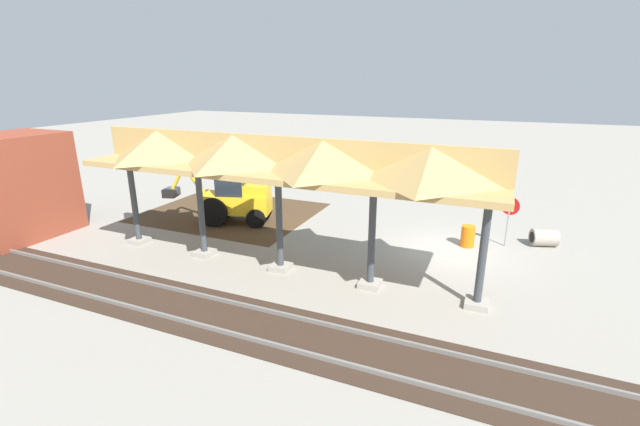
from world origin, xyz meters
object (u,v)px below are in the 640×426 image
object	(u,v)px
concrete_pipe	(544,238)
traffic_barrel	(468,236)
brick_utility_building	(15,186)
backhoe	(234,197)
stop_sign	(509,211)

from	to	relation	value
concrete_pipe	traffic_barrel	world-z (taller)	traffic_barrel
concrete_pipe	traffic_barrel	xyz separation A→B (m)	(2.94, 1.32, 0.08)
concrete_pipe	brick_utility_building	xyz separation A→B (m)	(21.42, 7.63, 1.87)
backhoe	concrete_pipe	size ratio (longest dim) A/B	4.51
concrete_pipe	backhoe	bearing A→B (deg)	10.24
brick_utility_building	traffic_barrel	distance (m)	19.60
stop_sign	brick_utility_building	bearing A→B (deg)	19.31
stop_sign	concrete_pipe	distance (m)	1.99
backhoe	concrete_pipe	xyz separation A→B (m)	(-13.67, -2.47, -0.90)
stop_sign	backhoe	distance (m)	12.33
stop_sign	concrete_pipe	bearing A→B (deg)	-156.39
stop_sign	concrete_pipe	world-z (taller)	stop_sign
concrete_pipe	traffic_barrel	distance (m)	3.23
stop_sign	brick_utility_building	world-z (taller)	brick_utility_building
backhoe	traffic_barrel	world-z (taller)	backhoe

